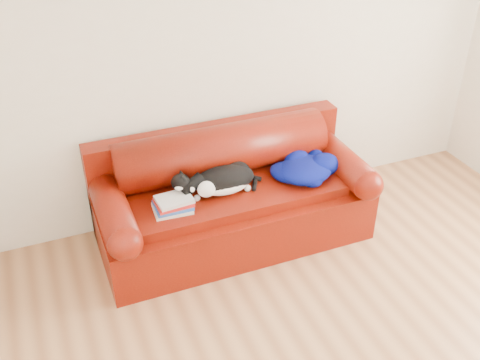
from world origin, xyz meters
The scene contains 6 objects.
room_shell centered at (0.12, 0.02, 1.67)m, with size 4.52×4.02×2.61m.
sofa_base centered at (-0.31, 1.49, 0.24)m, with size 2.10×0.90×0.50m.
sofa_back centered at (-0.31, 1.74, 0.54)m, with size 2.10×1.01×0.88m.
book_stack centered at (-0.82, 1.36, 0.55)m, with size 0.29×0.23×0.10m.
cat centered at (-0.40, 1.45, 0.59)m, with size 0.70×0.39×0.25m.
blanket centered at (0.27, 1.42, 0.57)m, with size 0.63×0.52×0.17m.
Camera 1 is at (-1.62, -1.88, 2.87)m, focal length 42.00 mm.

